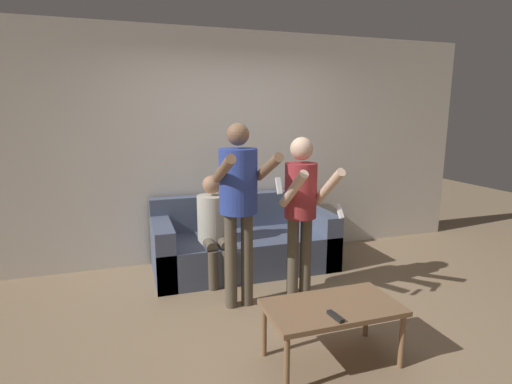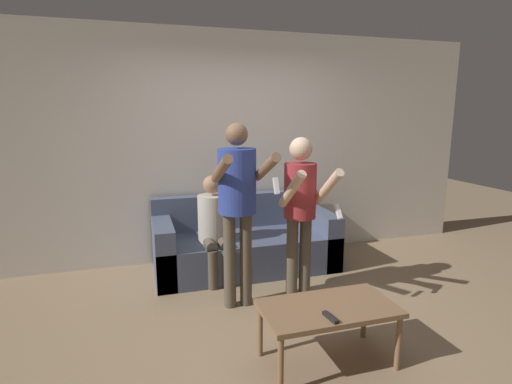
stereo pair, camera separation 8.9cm
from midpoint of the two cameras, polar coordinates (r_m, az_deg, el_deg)
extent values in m
plane|color=#937A5B|center=(3.56, 4.68, -18.42)|extent=(14.00, 14.00, 0.00)
cube|color=silver|center=(4.84, -2.94, 6.37)|extent=(6.40, 0.06, 2.70)
cube|color=#4C5670|center=(4.61, -0.96, -8.53)|extent=(2.02, 0.88, 0.40)
cube|color=#4C5670|center=(4.82, -2.14, -2.60)|extent=(2.02, 0.16, 0.41)
cube|color=#4C5670|center=(4.42, -12.52, -8.11)|extent=(0.20, 0.88, 0.63)
cube|color=#4C5670|center=(4.88, 9.44, -6.13)|extent=(0.20, 0.88, 0.63)
cylinder|color=brown|center=(3.67, -3.08, -9.76)|extent=(0.11, 0.11, 0.89)
cylinder|color=brown|center=(3.71, -0.77, -9.53)|extent=(0.11, 0.11, 0.89)
cylinder|color=#2D429E|center=(3.50, -1.99, 1.58)|extent=(0.34, 0.34, 0.57)
sphere|color=brown|center=(3.45, -2.04, 8.24)|extent=(0.20, 0.20, 0.20)
cylinder|color=brown|center=(3.19, -4.16, 3.24)|extent=(0.08, 0.52, 0.29)
cylinder|color=brown|center=(3.30, 2.26, 3.51)|extent=(0.08, 0.52, 0.29)
cube|color=white|center=(3.09, 3.73, 0.88)|extent=(0.04, 0.08, 0.13)
cylinder|color=brown|center=(3.87, 5.84, -9.42)|extent=(0.11, 0.11, 0.80)
cylinder|color=brown|center=(3.92, 7.67, -9.19)|extent=(0.11, 0.11, 0.80)
cylinder|color=#9E2D33|center=(3.71, 6.99, 0.19)|extent=(0.30, 0.30, 0.51)
sphere|color=beige|center=(3.66, 7.14, 6.15)|extent=(0.21, 0.21, 0.21)
cylinder|color=beige|center=(3.44, 5.86, 0.32)|extent=(0.08, 0.48, 0.40)
cylinder|color=beige|center=(3.59, 10.87, 0.61)|extent=(0.08, 0.48, 0.40)
cube|color=white|center=(3.44, 12.41, -2.77)|extent=(0.04, 0.10, 0.12)
cylinder|color=brown|center=(4.13, -5.58, -11.00)|extent=(0.11, 0.11, 0.40)
cylinder|color=brown|center=(4.15, -3.59, -10.81)|extent=(0.11, 0.11, 0.40)
cylinder|color=brown|center=(4.19, -6.07, -7.29)|extent=(0.11, 0.32, 0.11)
cylinder|color=brown|center=(4.22, -4.13, -7.14)|extent=(0.11, 0.32, 0.11)
cylinder|color=beige|center=(4.29, -5.58, -3.74)|extent=(0.32, 0.32, 0.50)
sphere|color=#A87A5B|center=(4.21, -5.68, 1.08)|extent=(0.20, 0.20, 0.20)
cube|color=#846042|center=(2.95, 11.17, -15.98)|extent=(0.94, 0.51, 0.04)
cylinder|color=#846042|center=(2.74, 4.55, -23.51)|extent=(0.04, 0.04, 0.40)
cylinder|color=#846042|center=(3.11, 20.48, -19.59)|extent=(0.04, 0.04, 0.40)
cylinder|color=#846042|center=(3.08, 1.47, -19.16)|extent=(0.04, 0.04, 0.40)
cylinder|color=#846042|center=(3.42, 15.94, -16.35)|extent=(0.04, 0.04, 0.40)
cube|color=black|center=(2.78, 11.54, -17.13)|extent=(0.05, 0.15, 0.02)
camera|label=1|loc=(0.04, -89.37, 0.13)|focal=28.00mm
camera|label=2|loc=(0.04, 90.63, -0.13)|focal=28.00mm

